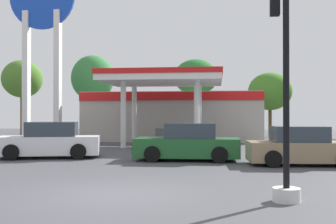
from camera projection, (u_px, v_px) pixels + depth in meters
ground_plane at (117, 194)px, 9.91m from camera, size 90.00×90.00×0.00m
gas_station at (173, 114)px, 30.38m from camera, size 12.98×11.61×4.54m
station_pole_sign at (42, 12)px, 28.22m from camera, size 4.71×0.56×14.02m
car_0 at (49, 141)px, 18.27m from camera, size 4.83×2.94×1.62m
car_1 at (188, 144)px, 17.21m from camera, size 4.42×2.06×1.57m
car_4 at (302, 147)px, 15.59m from camera, size 4.27×2.11×1.49m
traffic_signal_1 at (285, 126)px, 9.02m from camera, size 0.63×0.67×4.84m
tree_0 at (22, 79)px, 39.34m from camera, size 3.88×3.88×7.25m
tree_1 at (93, 78)px, 38.31m from camera, size 4.03×4.03×7.57m
tree_2 at (196, 77)px, 37.03m from camera, size 4.02×4.02×7.03m
tree_3 at (270, 91)px, 35.01m from camera, size 3.74×3.74×5.60m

